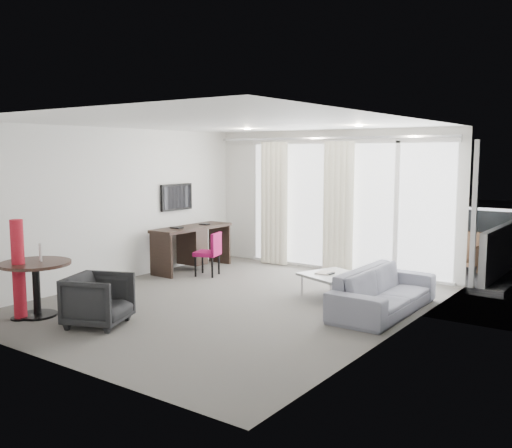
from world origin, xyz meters
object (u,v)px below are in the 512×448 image
Objects in this scene: round_table at (37,289)px; red_lamp at (19,270)px; coffee_table at (333,286)px; sofa at (384,291)px; tub_armchair at (98,300)px; rattan_chair_a at (417,243)px; rattan_chair_b at (464,253)px; desk at (192,248)px; desk_chair at (207,254)px.

round_table is 0.70× the size of red_lamp.
round_table reaches higher than coffee_table.
red_lamp is 0.65× the size of sofa.
tub_armchair is 6.45m from rattan_chair_a.
red_lamp is at bearing -120.16° from rattan_chair_b.
sofa is at bearing -89.16° from rattan_chair_a.
desk is 4.14m from sofa.
coffee_table is 3.12m from rattan_chair_b.
tub_armchair reaches higher than sofa.
tub_armchair is (1.07, 0.41, -0.33)m from red_lamp.
sofa is (0.94, -0.29, 0.11)m from coffee_table.
rattan_chair_b reaches higher than tub_armchair.
red_lamp is at bearing -111.81° from desk_chair.
rattan_chair_a is at bearing 87.38° from coffee_table.
sofa is at bearing -8.87° from desk.
rattan_chair_b is at bearing -3.27° from sofa.
desk is 3.56m from round_table.
desk is 2.40× the size of tub_armchair.
coffee_table is at bearing -20.17° from desk_chair.
desk_chair is 0.97× the size of coffee_table.
desk is 1.88× the size of round_table.
tub_armchair is at bearing -67.20° from desk.
red_lamp is 4.89m from sofa.
sofa is 3.20m from rattan_chair_b.
rattan_chair_a is at bearing 30.67° from desk_chair.
desk_chair is (0.57, -0.24, -0.02)m from desk.
red_lamp is at bearing 89.04° from tub_armchair.
round_table is at bearing 79.46° from tub_armchair.
tub_armchair is (1.01, 0.21, -0.04)m from round_table.
round_table is at bearing -130.94° from coffee_table.
tub_armchair is 3.46m from coffee_table.
coffee_table is 0.92× the size of rattan_chair_a.
tub_armchair is (0.82, -3.09, -0.06)m from desk_chair.
red_lamp reaches higher than desk_chair.
sofa is at bearing -67.13° from tub_armchair.
desk is at bearing 95.01° from red_lamp.
rattan_chair_b is (4.27, 2.56, -0.03)m from desk.
rattan_chair_a is (0.15, 3.18, 0.26)m from coffee_table.
rattan_chair_b is at bearing 57.94° from red_lamp.
sofa is (4.09, -0.64, -0.11)m from desk.
red_lamp reaches higher than sofa.
desk_chair is 3.52m from red_lamp.
round_table is at bearing 128.04° from sofa.
desk_chair reaches higher than round_table.
rattan_chair_a reaches higher than coffee_table.
red_lamp is 1.83× the size of tub_armchair.
desk is 2.16× the size of coffee_table.
desk_chair reaches higher than coffee_table.
desk_chair is at bearing 86.77° from round_table.
red_lamp reaches higher than tub_armchair.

